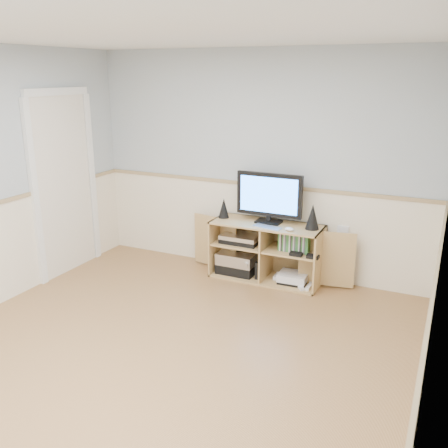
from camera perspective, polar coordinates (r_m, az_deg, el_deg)
The scene contains 11 objects.
room at distance 3.83m, azimuth -8.59°, elevation 1.32°, with size 4.04×4.54×2.54m.
media_cabinet at distance 5.62m, azimuth 5.05°, elevation -2.93°, with size 1.92×0.46×0.65m.
monitor at distance 5.44m, azimuth 5.19°, elevation 3.19°, with size 0.74×0.18×0.55m.
speaker_left at distance 5.66m, azimuth -0.02°, elevation 1.83°, with size 0.12×0.12×0.22m, color black.
speaker_right at distance 5.31m, azimuth 10.09°, elevation 0.82°, with size 0.15×0.15×0.27m, color black.
keyboard at distance 5.33m, azimuth 4.95°, elevation -0.37°, with size 0.31×0.12×0.01m, color silver.
mouse at distance 5.25m, azimuth 7.49°, elevation -0.59°, with size 0.10×0.06×0.04m, color white.
av_components at distance 5.73m, azimuth 1.72°, elevation -3.70°, with size 0.52×0.32×0.47m.
game_consoles at distance 5.57m, azimuth 7.81°, elevation -6.13°, with size 0.45×0.30×0.11m.
game_cases at distance 5.41m, azimuth 8.07°, elevation -2.12°, with size 0.33×0.14×0.19m, color #3F8C3F.
wall_outlet at distance 5.51m, azimuth 13.44°, elevation -0.81°, with size 0.12×0.03×0.12m, color white.
Camera 1 is at (2.01, -2.94, 2.23)m, focal length 40.00 mm.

